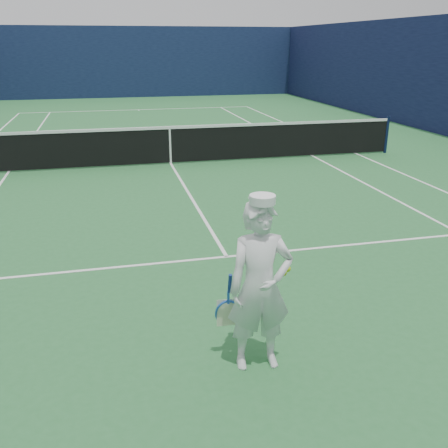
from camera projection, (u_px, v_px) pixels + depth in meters
name	position (u px, v px, depth m)	size (l,w,h in m)	color
ground	(171.00, 164.00, 13.45)	(80.00, 80.00, 0.00)	#276834
court_markings	(171.00, 164.00, 13.45)	(11.03, 23.83, 0.01)	white
windscreen_fence	(168.00, 87.00, 12.77)	(20.12, 36.12, 4.00)	#101B3D
tennis_net	(170.00, 143.00, 13.26)	(12.88, 0.09, 1.07)	#141E4C
tennis_player	(260.00, 287.00, 4.78)	(0.76, 0.49, 1.79)	white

